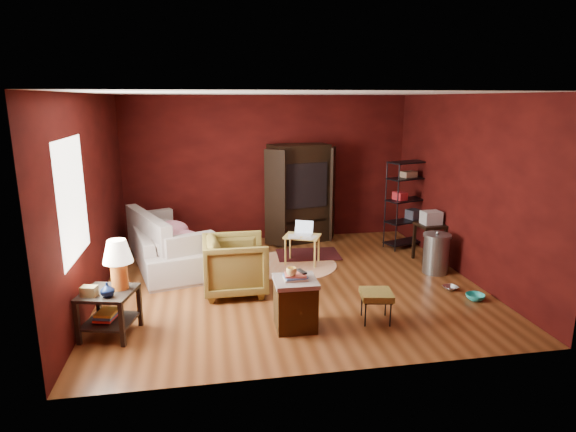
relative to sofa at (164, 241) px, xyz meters
name	(u,v)px	position (x,y,z in m)	size (l,w,h in m)	color
room	(288,193)	(1.88, -1.11, 0.96)	(5.54, 5.04, 2.84)	brown
sofa	(164,241)	(0.00, 0.00, 0.00)	(2.25, 0.66, 0.88)	gray
armchair	(235,262)	(1.08, -1.31, 0.01)	(0.88, 0.82, 0.90)	black
pet_bowl_steel	(451,283)	(4.19, -1.76, -0.33)	(0.21, 0.05, 0.21)	#B5B8BC
pet_bowl_turquoise	(476,291)	(4.35, -2.16, -0.31)	(0.26, 0.08, 0.26)	#27B8B2
vase	(107,290)	(-0.43, -2.51, 0.19)	(0.16, 0.17, 0.16)	#0E1C46
mug	(291,271)	(1.67, -2.60, 0.32)	(0.12, 0.10, 0.12)	#FFDF7C
side_table	(113,279)	(-0.39, -2.32, 0.25)	(0.70, 0.70, 1.15)	black
sofa_cushions	(166,242)	(0.02, 0.00, -0.03)	(1.52, 2.17, 0.85)	gray
hamper	(295,302)	(1.72, -2.55, -0.12)	(0.52, 0.52, 0.72)	#40270E
footstool	(376,296)	(2.75, -2.55, -0.10)	(0.44, 0.44, 0.39)	black
rug_round	(292,265)	(2.09, -0.31, -0.43)	(1.65, 1.65, 0.01)	white
rug_oriental	(308,254)	(2.47, 0.16, -0.43)	(1.14, 0.80, 0.01)	#541619
laptop_desk	(302,238)	(2.28, -0.26, 0.00)	(0.70, 0.62, 0.72)	#FFE074
tv_armoire	(299,192)	(2.49, 1.08, 0.54)	(1.45, 0.99, 1.89)	black
wire_shelving	(408,200)	(4.40, 0.38, 0.45)	(0.86, 0.59, 1.62)	black
small_stand	(431,224)	(4.45, -0.50, 0.22)	(0.47, 0.47, 0.88)	black
trash_can	(436,253)	(4.30, -1.05, -0.12)	(0.58, 0.58, 0.69)	gray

